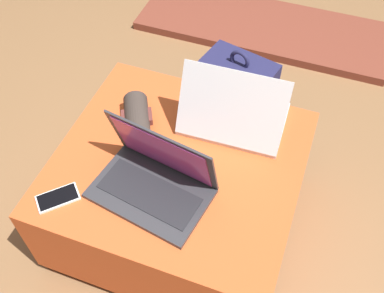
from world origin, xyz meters
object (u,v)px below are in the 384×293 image
at_px(laptop_far, 233,115).
at_px(wrist_brace, 137,118).
at_px(cell_phone, 58,198).
at_px(laptop_near, 155,179).
at_px(backpack, 237,99).

distance_m(laptop_far, wrist_brace, 0.34).
distance_m(cell_phone, wrist_brace, 0.38).
distance_m(laptop_near, wrist_brace, 0.28).
distance_m(laptop_near, cell_phone, 0.31).
relative_size(laptop_far, wrist_brace, 1.83).
height_order(cell_phone, backpack, backpack).
bearing_deg(cell_phone, laptop_near, -107.57).
relative_size(cell_phone, wrist_brace, 0.71).
relative_size(laptop_near, cell_phone, 2.81).
distance_m(backpack, wrist_brace, 0.57).
relative_size(backpack, wrist_brace, 2.34).
height_order(laptop_near, wrist_brace, laptop_near).
xyz_separation_m(cell_phone, wrist_brace, (0.11, 0.37, 0.04)).
relative_size(laptop_far, cell_phone, 2.59).
distance_m(laptop_near, laptop_far, 0.37).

